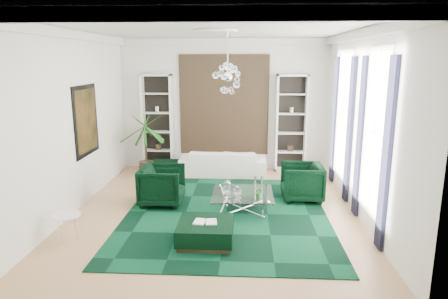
# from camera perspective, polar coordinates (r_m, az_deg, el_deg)

# --- Properties ---
(floor) EXTENTS (6.00, 7.00, 0.02)m
(floor) POSITION_cam_1_polar(r_m,az_deg,el_deg) (8.81, -1.23, -8.64)
(floor) COLOR tan
(floor) RESTS_ON ground
(ceiling) EXTENTS (6.00, 7.00, 0.02)m
(ceiling) POSITION_cam_1_polar(r_m,az_deg,el_deg) (8.23, -1.36, 16.99)
(ceiling) COLOR white
(ceiling) RESTS_ON ground
(wall_back) EXTENTS (6.00, 0.02, 3.80)m
(wall_back) POSITION_cam_1_polar(r_m,az_deg,el_deg) (11.78, 0.02, 6.38)
(wall_back) COLOR white
(wall_back) RESTS_ON ground
(wall_front) EXTENTS (6.00, 0.02, 3.80)m
(wall_front) POSITION_cam_1_polar(r_m,az_deg,el_deg) (4.89, -4.44, -2.68)
(wall_front) COLOR white
(wall_front) RESTS_ON ground
(wall_left) EXTENTS (0.02, 7.00, 3.80)m
(wall_left) POSITION_cam_1_polar(r_m,az_deg,el_deg) (9.05, -20.70, 3.65)
(wall_left) COLOR white
(wall_left) RESTS_ON ground
(wall_right) EXTENTS (0.02, 7.00, 3.80)m
(wall_right) POSITION_cam_1_polar(r_m,az_deg,el_deg) (8.62, 19.13, 3.36)
(wall_right) COLOR white
(wall_right) RESTS_ON ground
(crown_molding) EXTENTS (6.00, 7.00, 0.18)m
(crown_molding) POSITION_cam_1_polar(r_m,az_deg,el_deg) (8.22, -1.36, 16.22)
(crown_molding) COLOR white
(crown_molding) RESTS_ON ceiling
(ceiling_medallion) EXTENTS (0.90, 0.90, 0.05)m
(ceiling_medallion) POSITION_cam_1_polar(r_m,az_deg,el_deg) (8.52, -1.20, 16.57)
(ceiling_medallion) COLOR white
(ceiling_medallion) RESTS_ON ceiling
(tapestry) EXTENTS (2.50, 0.06, 2.80)m
(tapestry) POSITION_cam_1_polar(r_m,az_deg,el_deg) (11.73, 0.01, 6.36)
(tapestry) COLOR black
(tapestry) RESTS_ON wall_back
(shelving_left) EXTENTS (0.90, 0.38, 2.80)m
(shelving_left) POSITION_cam_1_polar(r_m,az_deg,el_deg) (11.91, -9.46, 3.86)
(shelving_left) COLOR white
(shelving_left) RESTS_ON floor
(shelving_right) EXTENTS (0.90, 0.38, 2.80)m
(shelving_right) POSITION_cam_1_polar(r_m,az_deg,el_deg) (11.70, 9.56, 3.70)
(shelving_right) COLOR white
(shelving_right) RESTS_ON floor
(painting) EXTENTS (0.04, 1.30, 1.60)m
(painting) POSITION_cam_1_polar(r_m,az_deg,el_deg) (9.59, -19.04, 3.94)
(painting) COLOR black
(painting) RESTS_ON wall_left
(window_near) EXTENTS (0.03, 1.10, 2.90)m
(window_near) POSITION_cam_1_polar(r_m,az_deg,el_deg) (7.76, 20.77, 2.27)
(window_near) COLOR white
(window_near) RESTS_ON wall_right
(curtain_near_a) EXTENTS (0.07, 0.30, 3.25)m
(curtain_near_a) POSITION_cam_1_polar(r_m,az_deg,el_deg) (7.07, 22.20, -0.86)
(curtain_near_a) COLOR black
(curtain_near_a) RESTS_ON floor
(curtain_near_b) EXTENTS (0.07, 0.30, 3.25)m
(curtain_near_b) POSITION_cam_1_polar(r_m,az_deg,el_deg) (8.53, 18.87, 1.58)
(curtain_near_b) COLOR black
(curtain_near_b) RESTS_ON floor
(window_far) EXTENTS (0.03, 1.10, 2.90)m
(window_far) POSITION_cam_1_polar(r_m,az_deg,el_deg) (10.05, 16.72, 4.76)
(window_far) COLOR white
(window_far) RESTS_ON wall_right
(curtain_far_a) EXTENTS (0.07, 0.30, 3.25)m
(curtain_far_a) POSITION_cam_1_polar(r_m,az_deg,el_deg) (9.33, 17.51, 2.58)
(curtain_far_a) COLOR black
(curtain_far_a) RESTS_ON floor
(curtain_far_b) EXTENTS (0.07, 0.30, 3.25)m
(curtain_far_b) POSITION_cam_1_polar(r_m,az_deg,el_deg) (10.83, 15.51, 4.03)
(curtain_far_b) COLOR black
(curtain_far_b) RESTS_ON floor
(rug) EXTENTS (4.20, 5.00, 0.02)m
(rug) POSITION_cam_1_polar(r_m,az_deg,el_deg) (8.55, 0.34, -9.16)
(rug) COLOR black
(rug) RESTS_ON floor
(sofa) EXTENTS (2.42, 0.95, 0.71)m
(sofa) POSITION_cam_1_polar(r_m,az_deg,el_deg) (11.33, -0.14, -1.83)
(sofa) COLOR white
(sofa) RESTS_ON floor
(armchair_left) EXTENTS (0.96, 0.93, 0.87)m
(armchair_left) POSITION_cam_1_polar(r_m,az_deg,el_deg) (9.11, -8.83, -5.08)
(armchair_left) COLOR black
(armchair_left) RESTS_ON floor
(armchair_right) EXTENTS (0.94, 0.91, 0.85)m
(armchair_right) POSITION_cam_1_polar(r_m,az_deg,el_deg) (9.45, 11.05, -4.58)
(armchair_right) COLOR black
(armchair_right) RESTS_ON floor
(coffee_table) EXTENTS (1.27, 1.27, 0.44)m
(coffee_table) POSITION_cam_1_polar(r_m,az_deg,el_deg) (8.58, 2.68, -7.60)
(coffee_table) COLOR white
(coffee_table) RESTS_ON floor
(ottoman_side) EXTENTS (0.82, 0.82, 0.36)m
(ottoman_side) POSITION_cam_1_polar(r_m,az_deg,el_deg) (11.45, -8.53, -2.71)
(ottoman_side) COLOR black
(ottoman_side) RESTS_ON floor
(ottoman_front) EXTENTS (0.97, 0.97, 0.39)m
(ottoman_front) POSITION_cam_1_polar(r_m,az_deg,el_deg) (7.25, -2.65, -11.75)
(ottoman_front) COLOR black
(ottoman_front) RESTS_ON floor
(book) EXTENTS (0.42, 0.28, 0.03)m
(book) POSITION_cam_1_polar(r_m,az_deg,el_deg) (7.17, -2.66, -10.23)
(book) COLOR white
(book) RESTS_ON ottoman_front
(side_table) EXTENTS (0.50, 0.50, 0.48)m
(side_table) POSITION_cam_1_polar(r_m,az_deg,el_deg) (7.84, -21.49, -10.37)
(side_table) COLOR white
(side_table) RESTS_ON floor
(palm) EXTENTS (1.42, 1.42, 2.27)m
(palm) POSITION_cam_1_polar(r_m,az_deg,el_deg) (11.37, -11.20, 2.00)
(palm) COLOR #22641B
(palm) RESTS_ON floor
(chandelier) EXTENTS (0.79, 0.79, 0.71)m
(chandelier) POSITION_cam_1_polar(r_m,az_deg,el_deg) (8.26, 0.52, 10.31)
(chandelier) COLOR white
(chandelier) RESTS_ON ceiling
(table_plant) EXTENTS (0.13, 0.10, 0.23)m
(table_plant) POSITION_cam_1_polar(r_m,az_deg,el_deg) (8.23, 4.91, -6.08)
(table_plant) COLOR #22641B
(table_plant) RESTS_ON coffee_table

